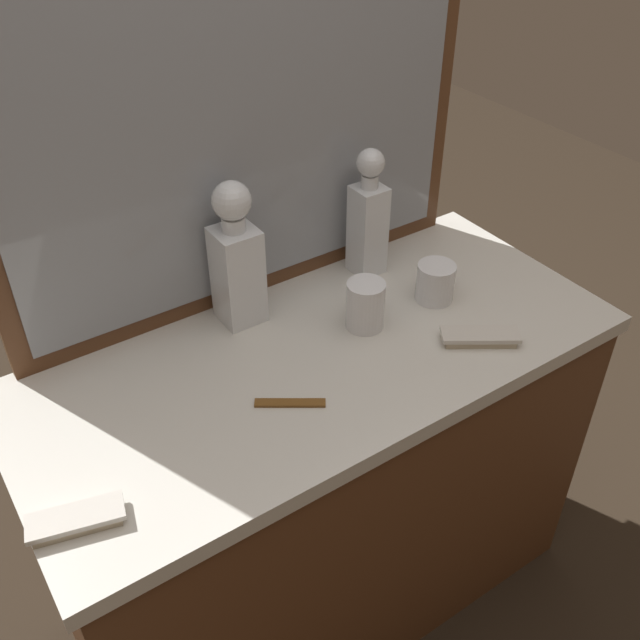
# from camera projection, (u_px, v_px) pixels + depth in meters

# --- Properties ---
(ground_plane) EXTENTS (6.00, 6.00, 0.00)m
(ground_plane) POSITION_uv_depth(u_px,v_px,m) (320.00, 583.00, 1.97)
(ground_plane) COLOR #2D2319
(dresser) EXTENTS (1.25, 0.57, 0.83)m
(dresser) POSITION_uv_depth(u_px,v_px,m) (320.00, 484.00, 1.72)
(dresser) COLOR brown
(dresser) RESTS_ON ground_plane
(dresser_mirror) EXTENTS (1.08, 0.03, 0.77)m
(dresser_mirror) POSITION_uv_depth(u_px,v_px,m) (244.00, 129.00, 1.41)
(dresser_mirror) COLOR brown
(dresser_mirror) RESTS_ON dresser
(crystal_decanter_far_right) EXTENTS (0.07, 0.07, 0.31)m
(crystal_decanter_far_right) POSITION_uv_depth(u_px,v_px,m) (368.00, 224.00, 1.64)
(crystal_decanter_far_right) COLOR white
(crystal_decanter_far_right) RESTS_ON dresser
(crystal_decanter_left) EXTENTS (0.09, 0.09, 0.32)m
(crystal_decanter_left) POSITION_uv_depth(u_px,v_px,m) (237.00, 267.00, 1.48)
(crystal_decanter_left) COLOR white
(crystal_decanter_left) RESTS_ON dresser
(crystal_tumbler_rear) EXTENTS (0.08, 0.08, 0.09)m
(crystal_tumbler_rear) POSITION_uv_depth(u_px,v_px,m) (435.00, 284.00, 1.60)
(crystal_tumbler_rear) COLOR white
(crystal_tumbler_rear) RESTS_ON dresser
(crystal_tumbler_right) EXTENTS (0.08, 0.08, 0.11)m
(crystal_tumbler_right) POSITION_uv_depth(u_px,v_px,m) (365.00, 307.00, 1.51)
(crystal_tumbler_right) COLOR white
(crystal_tumbler_right) RESTS_ON dresser
(silver_brush_left) EXTENTS (0.16, 0.13, 0.02)m
(silver_brush_left) POSITION_uv_depth(u_px,v_px,m) (480.00, 337.00, 1.49)
(silver_brush_left) COLOR #B7A88C
(silver_brush_left) RESTS_ON dresser
(silver_brush_front) EXTENTS (0.16, 0.09, 0.02)m
(silver_brush_front) POSITION_uv_depth(u_px,v_px,m) (76.00, 520.00, 1.12)
(silver_brush_front) COLOR #B7A88C
(silver_brush_front) RESTS_ON dresser
(tortoiseshell_comb) EXTENTS (0.12, 0.09, 0.01)m
(tortoiseshell_comb) POSITION_uv_depth(u_px,v_px,m) (290.00, 403.00, 1.35)
(tortoiseshell_comb) COLOR brown
(tortoiseshell_comb) RESTS_ON dresser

